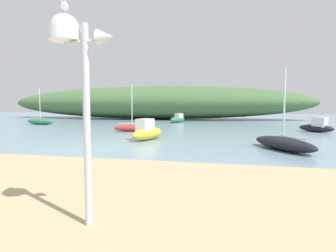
{
  "coord_description": "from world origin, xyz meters",
  "views": [
    {
      "loc": [
        6.85,
        -12.97,
        2.23
      ],
      "look_at": [
        3.08,
        4.06,
        0.88
      ],
      "focal_mm": 29.07,
      "sensor_mm": 36.0,
      "label": 1
    }
  ],
  "objects_px": {
    "motorboat_off_point": "(178,119)",
    "sailboat_east_reach": "(132,128)",
    "motorboat_west_reach": "(317,127)",
    "sailboat_near_shore": "(40,121)",
    "mast_structure": "(73,52)",
    "motorboat_far_left": "(147,132)",
    "seagull_on_radar": "(64,4)",
    "sailboat_inner_mooring": "(283,143)"
  },
  "relations": [
    {
      "from": "mast_structure",
      "to": "sailboat_east_reach",
      "type": "xyz_separation_m",
      "value": [
        -5.43,
        17.64,
        -2.78
      ]
    },
    {
      "from": "mast_structure",
      "to": "seagull_on_radar",
      "type": "distance_m",
      "value": 0.78
    },
    {
      "from": "motorboat_west_reach",
      "to": "sailboat_east_reach",
      "type": "distance_m",
      "value": 15.32
    },
    {
      "from": "sailboat_near_shore",
      "to": "sailboat_east_reach",
      "type": "bearing_deg",
      "value": -23.07
    },
    {
      "from": "seagull_on_radar",
      "to": "motorboat_off_point",
      "type": "xyz_separation_m",
      "value": [
        -3.57,
        29.65,
        -3.38
      ]
    },
    {
      "from": "motorboat_off_point",
      "to": "sailboat_east_reach",
      "type": "distance_m",
      "value": 12.12
    },
    {
      "from": "sailboat_near_shore",
      "to": "sailboat_east_reach",
      "type": "height_order",
      "value": "sailboat_near_shore"
    },
    {
      "from": "seagull_on_radar",
      "to": "sailboat_inner_mooring",
      "type": "xyz_separation_m",
      "value": [
        5.32,
        10.23,
        -3.52
      ]
    },
    {
      "from": "sailboat_inner_mooring",
      "to": "seagull_on_radar",
      "type": "bearing_deg",
      "value": -117.46
    },
    {
      "from": "motorboat_far_left",
      "to": "mast_structure",
      "type": "bearing_deg",
      "value": -78.5
    },
    {
      "from": "mast_structure",
      "to": "sailboat_inner_mooring",
      "type": "bearing_deg",
      "value": 63.09
    },
    {
      "from": "motorboat_west_reach",
      "to": "seagull_on_radar",
      "type": "bearing_deg",
      "value": -115.74
    },
    {
      "from": "motorboat_off_point",
      "to": "sailboat_east_reach",
      "type": "xyz_separation_m",
      "value": [
        -1.73,
        -11.99,
        -0.17
      ]
    },
    {
      "from": "motorboat_far_left",
      "to": "motorboat_west_reach",
      "type": "relative_size",
      "value": 1.23
    },
    {
      "from": "sailboat_inner_mooring",
      "to": "sailboat_near_shore",
      "type": "bearing_deg",
      "value": 151.3
    },
    {
      "from": "motorboat_off_point",
      "to": "motorboat_far_left",
      "type": "bearing_deg",
      "value": -86.13
    },
    {
      "from": "motorboat_far_left",
      "to": "seagull_on_radar",
      "type": "bearing_deg",
      "value": -79.11
    },
    {
      "from": "sailboat_east_reach",
      "to": "sailboat_inner_mooring",
      "type": "bearing_deg",
      "value": -34.95
    },
    {
      "from": "motorboat_far_left",
      "to": "motorboat_west_reach",
      "type": "bearing_deg",
      "value": 32.55
    },
    {
      "from": "seagull_on_radar",
      "to": "motorboat_far_left",
      "type": "bearing_deg",
      "value": 100.89
    },
    {
      "from": "mast_structure",
      "to": "seagull_on_radar",
      "type": "xyz_separation_m",
      "value": [
        -0.13,
        -0.02,
        0.77
      ]
    },
    {
      "from": "seagull_on_radar",
      "to": "mast_structure",
      "type": "bearing_deg",
      "value": 7.64
    },
    {
      "from": "sailboat_east_reach",
      "to": "mast_structure",
      "type": "bearing_deg",
      "value": -72.88
    },
    {
      "from": "sailboat_inner_mooring",
      "to": "sailboat_east_reach",
      "type": "height_order",
      "value": "sailboat_inner_mooring"
    },
    {
      "from": "sailboat_inner_mooring",
      "to": "motorboat_off_point",
      "type": "distance_m",
      "value": 21.35
    },
    {
      "from": "motorboat_west_reach",
      "to": "sailboat_east_reach",
      "type": "height_order",
      "value": "sailboat_east_reach"
    },
    {
      "from": "seagull_on_radar",
      "to": "motorboat_west_reach",
      "type": "bearing_deg",
      "value": 64.26
    },
    {
      "from": "sailboat_east_reach",
      "to": "seagull_on_radar",
      "type": "bearing_deg",
      "value": -73.29
    },
    {
      "from": "seagull_on_radar",
      "to": "sailboat_near_shore",
      "type": "distance_m",
      "value": 29.95
    },
    {
      "from": "seagull_on_radar",
      "to": "sailboat_east_reach",
      "type": "distance_m",
      "value": 18.77
    },
    {
      "from": "sailboat_east_reach",
      "to": "sailboat_near_shore",
      "type": "bearing_deg",
      "value": 156.93
    },
    {
      "from": "motorboat_west_reach",
      "to": "sailboat_inner_mooring",
      "type": "height_order",
      "value": "sailboat_inner_mooring"
    },
    {
      "from": "motorboat_west_reach",
      "to": "sailboat_east_reach",
      "type": "xyz_separation_m",
      "value": [
        -15.08,
        -2.65,
        -0.14
      ]
    },
    {
      "from": "motorboat_off_point",
      "to": "sailboat_east_reach",
      "type": "height_order",
      "value": "sailboat_east_reach"
    },
    {
      "from": "motorboat_off_point",
      "to": "sailboat_near_shore",
      "type": "relative_size",
      "value": 0.66
    },
    {
      "from": "sailboat_inner_mooring",
      "to": "sailboat_east_reach",
      "type": "bearing_deg",
      "value": 145.05
    },
    {
      "from": "motorboat_off_point",
      "to": "sailboat_near_shore",
      "type": "xyz_separation_m",
      "value": [
        -14.94,
        -6.37,
        -0.12
      ]
    },
    {
      "from": "mast_structure",
      "to": "motorboat_off_point",
      "type": "xyz_separation_m",
      "value": [
        -3.7,
        29.63,
        -2.61
      ]
    },
    {
      "from": "seagull_on_radar",
      "to": "sailboat_east_reach",
      "type": "height_order",
      "value": "sailboat_east_reach"
    },
    {
      "from": "seagull_on_radar",
      "to": "sailboat_inner_mooring",
      "type": "bearing_deg",
      "value": 62.54
    },
    {
      "from": "sailboat_near_shore",
      "to": "motorboat_far_left",
      "type": "bearing_deg",
      "value": -33.77
    },
    {
      "from": "motorboat_west_reach",
      "to": "sailboat_inner_mooring",
      "type": "distance_m",
      "value": 11.01
    }
  ]
}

